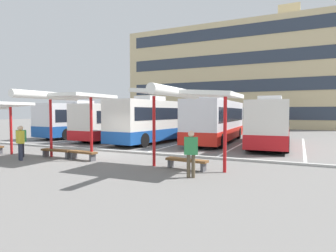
{
  "coord_description": "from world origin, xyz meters",
  "views": [
    {
      "loc": [
        10.56,
        -13.07,
        2.43
      ],
      "look_at": [
        2.98,
        3.15,
        1.55
      ],
      "focal_mm": 30.31,
      "sensor_mm": 36.0,
      "label": 1
    }
  ],
  "objects_px": {
    "waiting_passenger_0": "(20,140)",
    "coach_bus_2": "(159,121)",
    "bench_1": "(57,151)",
    "coach_bus_3": "(216,121)",
    "coach_bus_0": "(92,120)",
    "coach_bus_4": "(271,123)",
    "bench_2": "(83,153)",
    "waiting_shelter_2": "(185,95)",
    "bench_3": "(187,161)",
    "waiting_passenger_1": "(191,150)",
    "waiting_passenger_2": "(21,139)",
    "waiting_shelter_1": "(66,98)",
    "coach_bus_1": "(123,121)"
  },
  "relations": [
    {
      "from": "coach_bus_3",
      "to": "waiting_passenger_0",
      "type": "xyz_separation_m",
      "value": [
        -6.61,
        -12.69,
        -0.68
      ]
    },
    {
      "from": "bench_3",
      "to": "coach_bus_4",
      "type": "bearing_deg",
      "value": 77.3
    },
    {
      "from": "bench_2",
      "to": "coach_bus_4",
      "type": "bearing_deg",
      "value": 53.09
    },
    {
      "from": "bench_1",
      "to": "bench_3",
      "type": "bearing_deg",
      "value": 0.17
    },
    {
      "from": "bench_2",
      "to": "waiting_passenger_0",
      "type": "distance_m",
      "value": 3.19
    },
    {
      "from": "waiting_passenger_0",
      "to": "bench_3",
      "type": "bearing_deg",
      "value": 9.68
    },
    {
      "from": "waiting_passenger_0",
      "to": "coach_bus_3",
      "type": "bearing_deg",
      "value": 62.49
    },
    {
      "from": "bench_1",
      "to": "waiting_passenger_1",
      "type": "bearing_deg",
      "value": -9.32
    },
    {
      "from": "coach_bus_4",
      "to": "waiting_shelter_2",
      "type": "bearing_deg",
      "value": -102.52
    },
    {
      "from": "coach_bus_1",
      "to": "waiting_shelter_2",
      "type": "height_order",
      "value": "same"
    },
    {
      "from": "coach_bus_3",
      "to": "waiting_passenger_1",
      "type": "bearing_deg",
      "value": -78.79
    },
    {
      "from": "waiting_passenger_0",
      "to": "waiting_passenger_2",
      "type": "bearing_deg",
      "value": 140.42
    },
    {
      "from": "bench_1",
      "to": "waiting_passenger_2",
      "type": "bearing_deg",
      "value": -159.59
    },
    {
      "from": "coach_bus_2",
      "to": "coach_bus_4",
      "type": "distance_m",
      "value": 8.66
    },
    {
      "from": "bench_1",
      "to": "waiting_shelter_2",
      "type": "distance_m",
      "value": 7.94
    },
    {
      "from": "waiting_passenger_2",
      "to": "bench_1",
      "type": "bearing_deg",
      "value": 20.41
    },
    {
      "from": "coach_bus_4",
      "to": "waiting_passenger_1",
      "type": "distance_m",
      "value": 12.16
    },
    {
      "from": "coach_bus_3",
      "to": "coach_bus_4",
      "type": "xyz_separation_m",
      "value": [
        4.2,
        -0.58,
        -0.09
      ]
    },
    {
      "from": "waiting_shelter_1",
      "to": "waiting_passenger_2",
      "type": "height_order",
      "value": "waiting_shelter_1"
    },
    {
      "from": "coach_bus_0",
      "to": "bench_1",
      "type": "xyz_separation_m",
      "value": [
        7.56,
        -11.79,
        -1.28
      ]
    },
    {
      "from": "waiting_shelter_1",
      "to": "bench_3",
      "type": "xyz_separation_m",
      "value": [
        6.52,
        0.22,
        -2.82
      ]
    },
    {
      "from": "coach_bus_1",
      "to": "waiting_shelter_1",
      "type": "height_order",
      "value": "coach_bus_1"
    },
    {
      "from": "coach_bus_4",
      "to": "bench_1",
      "type": "height_order",
      "value": "coach_bus_4"
    },
    {
      "from": "waiting_shelter_2",
      "to": "bench_2",
      "type": "bearing_deg",
      "value": 178.6
    },
    {
      "from": "waiting_passenger_0",
      "to": "waiting_passenger_2",
      "type": "relative_size",
      "value": 1.02
    },
    {
      "from": "waiting_passenger_0",
      "to": "waiting_passenger_1",
      "type": "bearing_deg",
      "value": 0.5
    },
    {
      "from": "coach_bus_3",
      "to": "bench_3",
      "type": "distance_m",
      "value": 11.48
    },
    {
      "from": "waiting_shelter_2",
      "to": "waiting_passenger_1",
      "type": "height_order",
      "value": "waiting_shelter_2"
    },
    {
      "from": "bench_1",
      "to": "bench_2",
      "type": "distance_m",
      "value": 1.8
    },
    {
      "from": "coach_bus_0",
      "to": "bench_1",
      "type": "distance_m",
      "value": 14.07
    },
    {
      "from": "bench_1",
      "to": "bench_3",
      "type": "distance_m",
      "value": 7.42
    },
    {
      "from": "waiting_shelter_2",
      "to": "waiting_shelter_1",
      "type": "bearing_deg",
      "value": -179.49
    },
    {
      "from": "bench_3",
      "to": "waiting_passenger_0",
      "type": "relative_size",
      "value": 1.1
    },
    {
      "from": "coach_bus_1",
      "to": "coach_bus_4",
      "type": "bearing_deg",
      "value": -0.25
    },
    {
      "from": "bench_1",
      "to": "waiting_shelter_2",
      "type": "height_order",
      "value": "waiting_shelter_2"
    },
    {
      "from": "bench_2",
      "to": "waiting_passenger_0",
      "type": "bearing_deg",
      "value": -153.07
    },
    {
      "from": "coach_bus_2",
      "to": "waiting_passenger_0",
      "type": "bearing_deg",
      "value": -101.17
    },
    {
      "from": "bench_1",
      "to": "bench_3",
      "type": "xyz_separation_m",
      "value": [
        7.42,
        0.02,
        -0.0
      ]
    },
    {
      "from": "waiting_passenger_0",
      "to": "coach_bus_2",
      "type": "bearing_deg",
      "value": 78.83
    },
    {
      "from": "bench_3",
      "to": "waiting_passenger_1",
      "type": "height_order",
      "value": "waiting_passenger_1"
    },
    {
      "from": "waiting_passenger_1",
      "to": "coach_bus_4",
      "type": "bearing_deg",
      "value": 81.94
    },
    {
      "from": "coach_bus_4",
      "to": "bench_2",
      "type": "distance_m",
      "value": 13.43
    },
    {
      "from": "coach_bus_4",
      "to": "waiting_passenger_2",
      "type": "distance_m",
      "value": 16.33
    },
    {
      "from": "bench_1",
      "to": "waiting_passenger_0",
      "type": "height_order",
      "value": "waiting_passenger_0"
    },
    {
      "from": "bench_2",
      "to": "coach_bus_0",
      "type": "bearing_deg",
      "value": 128.45
    },
    {
      "from": "coach_bus_1",
      "to": "waiting_passenger_2",
      "type": "distance_m",
      "value": 11.52
    },
    {
      "from": "bench_1",
      "to": "waiting_shelter_2",
      "type": "relative_size",
      "value": 0.42
    },
    {
      "from": "coach_bus_4",
      "to": "bench_1",
      "type": "bearing_deg",
      "value": -132.59
    },
    {
      "from": "coach_bus_3",
      "to": "bench_2",
      "type": "relative_size",
      "value": 6.65
    },
    {
      "from": "coach_bus_1",
      "to": "waiting_passenger_2",
      "type": "relative_size",
      "value": 6.58
    }
  ]
}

